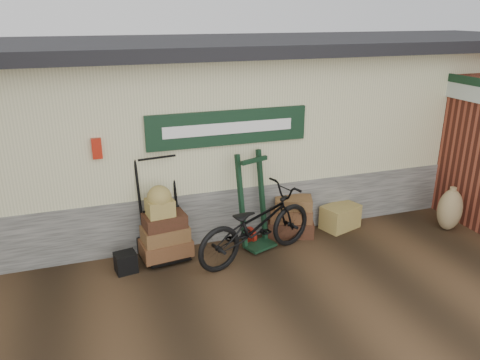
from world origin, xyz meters
name	(u,v)px	position (x,y,z in m)	size (l,w,h in m)	color
ground	(267,264)	(0.00, 0.00, 0.00)	(80.00, 80.00, 0.00)	black
station_building	(216,123)	(-0.01, 2.74, 1.61)	(14.40, 4.10, 3.20)	#4C4C47
brick_outbuilding	(466,138)	(4.70, 1.19, 1.30)	(1.71, 4.51, 2.62)	maroon
porter_trolley	(160,201)	(-1.46, 0.85, 0.92)	(0.92, 0.69, 1.84)	black
green_barrow	(254,201)	(0.02, 0.67, 0.79)	(0.57, 0.48, 1.57)	black
suitcase_stack	(291,215)	(0.78, 0.85, 0.35)	(0.78, 0.49, 0.69)	#321F10
wicker_hamper	(340,217)	(1.72, 0.78, 0.21)	(0.65, 0.43, 0.43)	olive
black_trunk	(126,262)	(-2.07, 0.48, 0.15)	(0.31, 0.26, 0.31)	black
bicycle	(256,221)	(-0.08, 0.27, 0.62)	(2.14, 0.75, 1.24)	black
burlap_sack_left	(450,210)	(3.50, 0.10, 0.38)	(0.47, 0.39, 0.75)	olive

